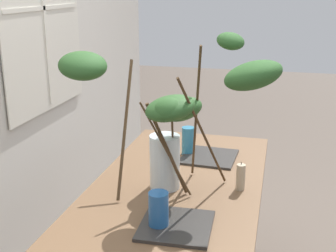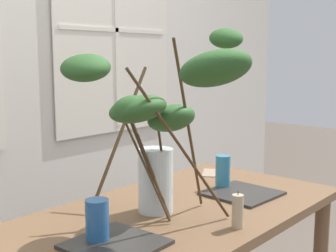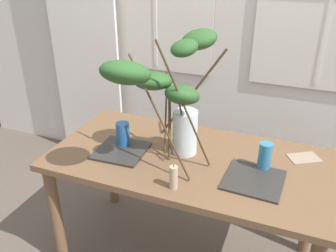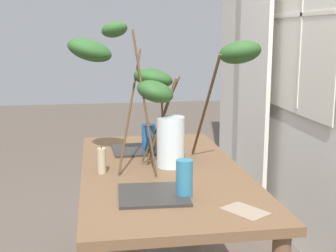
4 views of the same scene
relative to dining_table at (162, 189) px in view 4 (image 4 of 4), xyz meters
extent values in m
cube|color=silver|center=(-0.59, 0.94, 0.84)|extent=(0.82, 0.01, 1.13)
cube|color=silver|center=(-0.59, 0.93, 0.84)|extent=(0.89, 0.01, 1.20)
cube|color=silver|center=(-0.59, 0.93, 0.84)|extent=(0.02, 0.01, 1.13)
cube|color=silver|center=(-0.59, 0.93, 0.84)|extent=(0.82, 0.01, 0.02)
cube|color=silver|center=(-1.18, 0.85, 0.51)|extent=(0.61, 0.03, 2.28)
cube|color=brown|center=(0.00, 0.00, 0.08)|extent=(1.49, 0.75, 0.04)
cylinder|color=brown|center=(-0.68, -0.32, -0.28)|extent=(0.06, 0.06, 0.69)
cylinder|color=brown|center=(-0.68, 0.32, -0.28)|extent=(0.06, 0.06, 0.69)
cylinder|color=silver|center=(-0.04, 0.05, 0.22)|extent=(0.13, 0.13, 0.24)
cylinder|color=silver|center=(-0.04, 0.05, 0.14)|extent=(0.12, 0.12, 0.08)
cylinder|color=#47331E|center=(-0.06, 0.22, 0.37)|extent=(0.36, 0.06, 0.54)
ellipsoid|color=#285123|center=(-0.08, 0.39, 0.64)|extent=(0.24, 0.24, 0.17)
cylinder|color=#47331E|center=(-0.11, -0.14, 0.38)|extent=(0.38, 0.15, 0.55)
ellipsoid|color=#285123|center=(-0.18, -0.32, 0.65)|extent=(0.28, 0.29, 0.17)
cylinder|color=#47331E|center=(0.00, -0.08, 0.43)|extent=(0.27, 0.09, 0.64)
ellipsoid|color=#285123|center=(0.04, -0.21, 0.75)|extent=(0.15, 0.15, 0.10)
cylinder|color=#47331E|center=(-0.14, 0.01, 0.31)|extent=(0.07, 0.21, 0.41)
ellipsoid|color=#285123|center=(-0.23, -0.02, 0.52)|extent=(0.15, 0.15, 0.12)
cylinder|color=#47331E|center=(-0.11, 0.01, 0.31)|extent=(0.08, 0.17, 0.41)
ellipsoid|color=#285123|center=(-0.19, -0.02, 0.51)|extent=(0.26, 0.27, 0.13)
cylinder|color=#47331E|center=(-0.03, 0.01, 0.29)|extent=(0.08, 0.02, 0.36)
ellipsoid|color=#285123|center=(-0.03, -0.03, 0.46)|extent=(0.19, 0.20, 0.15)
cylinder|color=#235693|center=(-0.38, -0.02, 0.17)|extent=(0.08, 0.08, 0.14)
cylinder|color=teal|center=(0.39, 0.03, 0.17)|extent=(0.07, 0.07, 0.15)
cube|color=#2D2B28|center=(-0.36, -0.08, 0.10)|extent=(0.28, 0.28, 0.01)
cube|color=#2D2B28|center=(0.36, -0.09, 0.10)|extent=(0.29, 0.29, 0.01)
cube|color=gray|center=(0.58, 0.22, 0.10)|extent=(0.19, 0.17, 0.00)
cylinder|color=tan|center=(0.02, -0.28, 0.16)|extent=(0.04, 0.04, 0.12)
cylinder|color=black|center=(0.02, -0.28, 0.22)|extent=(0.00, 0.00, 0.01)
camera|label=1|loc=(-1.80, -0.42, 0.96)|focal=47.54mm
camera|label=2|loc=(-1.28, -1.10, 0.68)|focal=49.22mm
camera|label=3|loc=(0.50, -1.56, 1.11)|focal=38.09mm
camera|label=4|loc=(2.11, -0.31, 0.73)|focal=50.02mm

